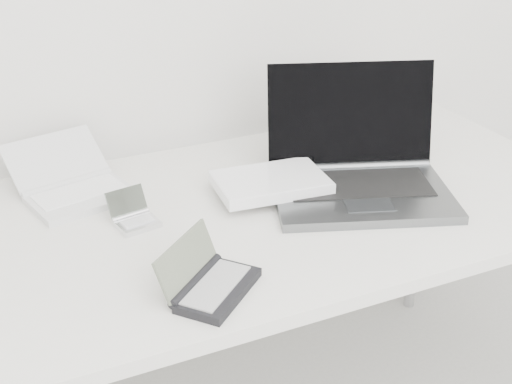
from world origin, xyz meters
name	(u,v)px	position (x,y,z in m)	size (l,w,h in m)	color
desk	(260,224)	(0.00, 1.55, 0.68)	(1.60, 0.80, 0.73)	white
laptop_large	(337,174)	(0.20, 1.54, 0.77)	(0.58, 0.46, 0.27)	#585B5D
netbook_open_white	(74,186)	(-0.37, 1.79, 0.75)	(0.28, 0.32, 0.10)	white
pda_silver	(134,218)	(-0.28, 1.59, 0.74)	(0.10, 0.11, 0.07)	white
palmtop_charcoal	(209,282)	(-0.23, 1.28, 0.75)	(0.22, 0.22, 0.10)	black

